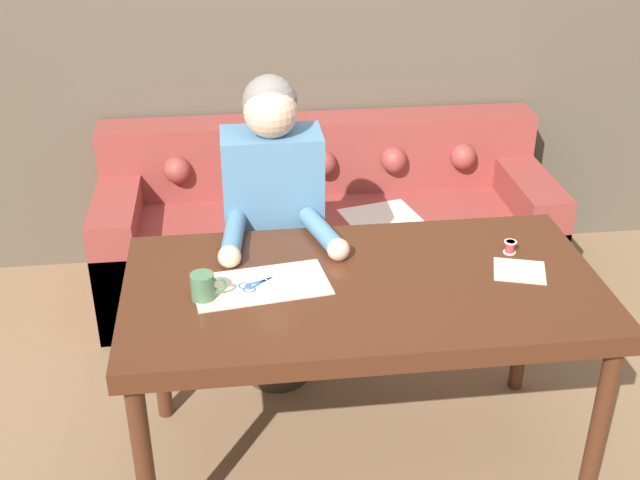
{
  "coord_description": "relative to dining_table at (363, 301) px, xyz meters",
  "views": [
    {
      "loc": [
        -0.34,
        -2.11,
        2.16
      ],
      "look_at": [
        -0.05,
        0.24,
        0.88
      ],
      "focal_mm": 45.0,
      "sensor_mm": 36.0,
      "label": 1
    }
  ],
  "objects": [
    {
      "name": "wall_back",
      "position": [
        -0.08,
        1.66,
        0.6
      ],
      "size": [
        8.0,
        0.06,
        2.6
      ],
      "color": "brown",
      "rests_on": "ground_plane"
    },
    {
      "name": "dining_table",
      "position": [
        0.0,
        0.0,
        0.0
      ],
      "size": [
        1.58,
        0.81,
        0.78
      ],
      "color": "#472314",
      "rests_on": "ground_plane"
    },
    {
      "name": "couch",
      "position": [
        0.04,
        1.27,
        -0.4
      ],
      "size": [
        2.16,
        0.77,
        0.81
      ],
      "color": "brown",
      "rests_on": "ground_plane"
    },
    {
      "name": "person",
      "position": [
        -0.26,
        0.54,
        -0.04
      ],
      "size": [
        0.46,
        0.58,
        1.32
      ],
      "color": "#33281E",
      "rests_on": "ground_plane"
    },
    {
      "name": "pattern_paper_main",
      "position": [
        -0.34,
        0.02,
        0.08
      ],
      "size": [
        0.47,
        0.29,
        0.0
      ],
      "color": "beige",
      "rests_on": "dining_table"
    },
    {
      "name": "pattern_paper_offcut",
      "position": [
        0.53,
        0.0,
        0.08
      ],
      "size": [
        0.21,
        0.2,
        0.0
      ],
      "color": "beige",
      "rests_on": "dining_table"
    },
    {
      "name": "scissors",
      "position": [
        -0.34,
        0.03,
        0.08
      ],
      "size": [
        0.21,
        0.16,
        0.01
      ],
      "color": "silver",
      "rests_on": "dining_table"
    },
    {
      "name": "mug",
      "position": [
        -0.52,
        -0.04,
        0.12
      ],
      "size": [
        0.11,
        0.08,
        0.09
      ],
      "color": "#47704C",
      "rests_on": "dining_table"
    },
    {
      "name": "thread_spool",
      "position": [
        0.54,
        0.13,
        0.1
      ],
      "size": [
        0.04,
        0.04,
        0.05
      ],
      "color": "red",
      "rests_on": "dining_table"
    }
  ]
}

